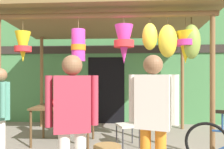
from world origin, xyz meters
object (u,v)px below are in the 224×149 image
object	(u,v)px
flower_heap_on_table	(62,102)
customer_foreground	(153,114)
vendor_in_orange	(72,117)
display_table	(64,110)
shopper_by_bananas	(0,109)
folding_chair	(131,122)

from	to	relation	value
flower_heap_on_table	customer_foreground	distance (m)	2.74
vendor_in_orange	display_table	bearing A→B (deg)	108.23
display_table	customer_foreground	xyz separation A→B (m)	(1.66, -2.06, 0.31)
vendor_in_orange	flower_heap_on_table	bearing A→B (deg)	108.86
flower_heap_on_table	vendor_in_orange	size ratio (longest dim) A/B	0.41
display_table	flower_heap_on_table	size ratio (longest dim) A/B	1.80
display_table	vendor_in_orange	world-z (taller)	vendor_in_orange
flower_heap_on_table	customer_foreground	bearing A→B (deg)	-51.20
display_table	vendor_in_orange	bearing A→B (deg)	-71.77
customer_foreground	shopper_by_bananas	distance (m)	2.44
vendor_in_orange	shopper_by_bananas	size ratio (longest dim) A/B	1.08
display_table	folding_chair	distance (m)	1.46
shopper_by_bananas	customer_foreground	bearing A→B (deg)	-17.94
display_table	folding_chair	bearing A→B (deg)	-4.16
flower_heap_on_table	display_table	bearing A→B (deg)	-53.75
vendor_in_orange	shopper_by_bananas	world-z (taller)	vendor_in_orange
display_table	flower_heap_on_table	world-z (taller)	flower_heap_on_table
folding_chair	display_table	bearing A→B (deg)	175.84
customer_foreground	flower_heap_on_table	bearing A→B (deg)	128.80
flower_heap_on_table	vendor_in_orange	bearing A→B (deg)	-71.14
customer_foreground	shopper_by_bananas	bearing A→B (deg)	162.06
display_table	customer_foreground	world-z (taller)	customer_foreground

